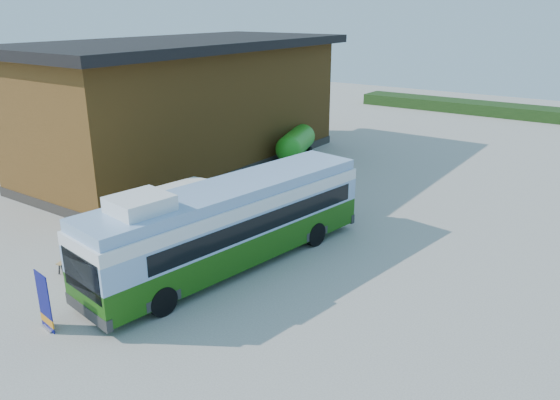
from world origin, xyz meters
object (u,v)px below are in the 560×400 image
Objects in this scene: slurry_tanker at (296,143)px; person_a at (280,194)px; picnic_table at (81,258)px; person_b at (235,220)px; bus at (230,222)px; banner at (45,307)px.

person_a is at bearing -80.36° from slurry_tanker.
picnic_table is 6.32m from person_b.
person_a is (2.44, 9.23, 0.34)m from picnic_table.
person_a is 1.18× the size of person_b.
picnic_table is (-4.13, -3.61, -1.18)m from bus.
banner reaches higher than picnic_table.
slurry_tanker is at bearing 111.05° from banner.
banner is at bearing -141.89° from person_a.
banner is at bearing 18.31° from person_b.
bus is 7.87× the size of picnic_table.
slurry_tanker reaches higher than person_a.
person_a reaches higher than picnic_table.
slurry_tanker reaches higher than person_b.
picnic_table is at bearing -156.40° from person_a.
bus is 6.47× the size of banner.
banner reaches higher than person_b.
slurry_tanker is at bearing 66.92° from person_a.
slurry_tanker is (-4.40, 20.41, 0.38)m from banner.
person_a reaches higher than person_b.
banner is 8.76m from person_b.
picnic_table is 17.56m from slurry_tanker.
banner is 3.82m from picnic_table.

